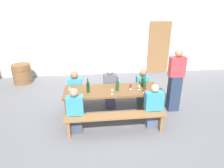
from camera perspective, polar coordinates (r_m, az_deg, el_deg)
The scene contains 22 objects.
ground_plane at distance 5.14m, azimuth 0.00°, elevation -9.36°, with size 24.00×24.00×0.00m, color slate.
back_wall at distance 7.98m, azimuth -3.06°, elevation 14.19°, with size 14.00×0.20×3.20m, color silver.
wooden_door at distance 8.42m, azimuth 13.48°, elevation 10.23°, with size 0.90×0.06×2.10m, color olive.
tasting_table at distance 4.82m, azimuth 0.00°, elevation -2.46°, with size 2.34×0.79×0.75m.
bench_near at distance 4.36m, azimuth 1.09°, elevation -10.01°, with size 2.24×0.30×0.45m.
bench_far at distance 5.58m, azimuth -0.84°, elevation -2.49°, with size 2.24×0.30×0.45m.
wine_bottle_0 at distance 4.84m, azimuth 9.50°, elevation -0.21°, with size 0.07×0.07×0.33m.
wine_bottle_1 at distance 4.64m, azimuth -7.01°, elevation -0.86°, with size 0.07×0.07×0.34m.
wine_bottle_2 at distance 5.00m, azimuth 8.88°, elevation 0.63°, with size 0.08×0.08×0.34m.
wine_bottle_3 at distance 4.69m, azimuth 1.61°, elevation -0.47°, with size 0.08×0.08×0.34m.
wine_glass_0 at distance 4.63m, azimuth 9.49°, elevation -1.22°, with size 0.08×0.08×0.17m.
wine_glass_1 at distance 4.52m, azimuth 0.03°, elevation -1.72°, with size 0.07×0.07×0.15m.
wine_glass_2 at distance 4.66m, azimuth -12.23°, elevation -1.13°, with size 0.07×0.07×0.19m.
wine_glass_3 at distance 4.80m, azimuth 7.96°, elevation -0.53°, with size 0.06×0.06×0.14m.
wine_glass_4 at distance 4.79m, azimuth 5.47°, elevation -0.31°, with size 0.07×0.07×0.17m.
seated_guest_near_0 at distance 4.40m, azimuth -10.63°, elevation -7.97°, with size 0.36×0.24×1.06m.
seated_guest_near_1 at distance 4.61m, azimuth 11.98°, elevation -6.73°, with size 0.41×0.24×1.06m.
seated_guest_far_0 at distance 5.37m, azimuth -10.62°, elevation -2.10°, with size 0.38×0.24×1.08m.
seated_guest_far_1 at distance 5.37m, azimuth -0.58°, elevation -1.33°, with size 0.35×0.24×1.15m.
seated_guest_far_2 at distance 5.55m, azimuth 8.74°, elevation -1.27°, with size 0.34×0.24×1.06m.
standing_host at distance 5.36m, azimuth 17.96°, elevation 0.63°, with size 0.39×0.24×1.69m.
wine_barrel at distance 7.87m, azimuth -24.77°, elevation 2.74°, with size 0.68×0.68×0.71m.
Camera 1 is at (-0.51, -4.36, 2.66)m, focal length 31.34 mm.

